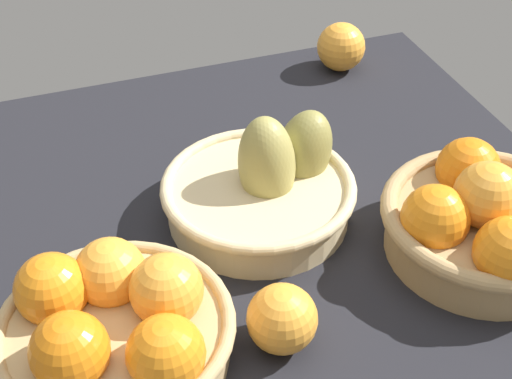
{
  "coord_description": "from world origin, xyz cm",
  "views": [
    {
      "loc": [
        23.41,
        69.63,
        64.72
      ],
      "look_at": [
        -0.37,
        2.45,
        7.0
      ],
      "focal_mm": 51.82,
      "sensor_mm": 36.0,
      "label": 1
    }
  ],
  "objects_px": {
    "loose_orange_front_gap": "(341,47)",
    "basket_far_left": "(485,219)",
    "basket_center_pears": "(265,187)",
    "loose_orange_back_gap": "(282,319)",
    "basket_far_right": "(115,326)"
  },
  "relations": [
    {
      "from": "loose_orange_front_gap",
      "to": "basket_far_left",
      "type": "bearing_deg",
      "value": 86.7
    },
    {
      "from": "basket_center_pears",
      "to": "basket_far_left",
      "type": "distance_m",
      "value": 0.27
    },
    {
      "from": "basket_far_left",
      "to": "loose_orange_back_gap",
      "type": "distance_m",
      "value": 0.28
    },
    {
      "from": "basket_far_left",
      "to": "loose_orange_back_gap",
      "type": "bearing_deg",
      "value": 10.81
    },
    {
      "from": "basket_center_pears",
      "to": "loose_orange_front_gap",
      "type": "xyz_separation_m",
      "value": [
        -0.24,
        -0.3,
        -0.0
      ]
    },
    {
      "from": "basket_center_pears",
      "to": "basket_far_right",
      "type": "bearing_deg",
      "value": 36.27
    },
    {
      "from": "basket_center_pears",
      "to": "loose_orange_front_gap",
      "type": "distance_m",
      "value": 0.39
    },
    {
      "from": "basket_far_left",
      "to": "loose_orange_back_gap",
      "type": "xyz_separation_m",
      "value": [
        0.27,
        0.05,
        -0.01
      ]
    },
    {
      "from": "basket_far_left",
      "to": "loose_orange_front_gap",
      "type": "xyz_separation_m",
      "value": [
        -0.03,
        -0.46,
        -0.01
      ]
    },
    {
      "from": "basket_far_left",
      "to": "loose_orange_front_gap",
      "type": "bearing_deg",
      "value": -93.3
    },
    {
      "from": "basket_far_right",
      "to": "basket_far_left",
      "type": "xyz_separation_m",
      "value": [
        -0.44,
        -0.01,
        0.01
      ]
    },
    {
      "from": "basket_center_pears",
      "to": "basket_far_left",
      "type": "relative_size",
      "value": 1.01
    },
    {
      "from": "basket_far_right",
      "to": "loose_orange_back_gap",
      "type": "height_order",
      "value": "basket_far_right"
    },
    {
      "from": "loose_orange_front_gap",
      "to": "basket_center_pears",
      "type": "bearing_deg",
      "value": 51.36
    },
    {
      "from": "basket_far_right",
      "to": "basket_far_left",
      "type": "distance_m",
      "value": 0.44
    }
  ]
}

